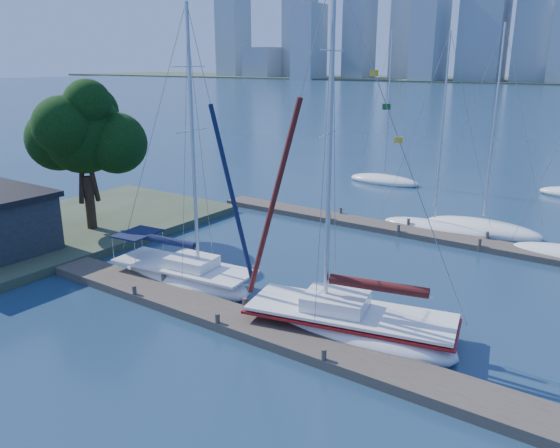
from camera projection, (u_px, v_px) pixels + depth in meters
The scene contains 10 objects.
ground at pixel (232, 323), 23.02m from camera, with size 700.00×700.00×0.00m, color #163048.
near_dock at pixel (232, 319), 22.96m from camera, with size 26.00×2.00×0.40m, color #453A32.
far_dock at pixel (418, 233), 34.47m from camera, with size 30.00×1.80×0.36m, color #453A32.
shore at pixel (55, 231), 34.61m from camera, with size 12.00×22.00×0.50m, color #38472D.
tree at pixel (83, 131), 32.70m from camera, with size 7.04×6.44×9.68m.
sailboat_navy at pixel (183, 262), 26.92m from camera, with size 8.20×3.43×13.62m.
sailboat_maroon at pixel (350, 309), 21.80m from camera, with size 9.28×4.74×14.40m.
bg_boat_2 at pixel (434, 227), 35.45m from camera, with size 7.01×2.49×12.67m.
bg_boat_3 at pixel (483, 228), 35.15m from camera, with size 7.70×3.84×13.18m.
bg_boat_6 at pixel (384, 180), 49.46m from camera, with size 6.98×4.66×13.48m.
Camera 1 is at (13.57, -15.97, 10.60)m, focal length 35.00 mm.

